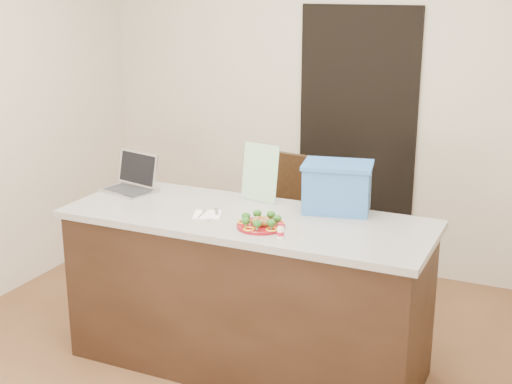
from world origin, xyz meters
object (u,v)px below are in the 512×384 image
at_px(yogurt_bottle, 281,232).
at_px(chair, 292,222).
at_px(laptop, 133,180).
at_px(napkin, 207,215).
at_px(plate, 261,226).
at_px(island, 247,292).
at_px(blue_box, 337,187).

bearing_deg(yogurt_bottle, chair, 108.73).
distance_m(yogurt_bottle, laptop, 1.24).
relative_size(napkin, yogurt_bottle, 1.88).
distance_m(plate, chair, 1.13).
relative_size(napkin, chair, 0.14).
height_order(island, blue_box, blue_box).
xyz_separation_m(island, plate, (0.15, -0.15, 0.47)).
bearing_deg(yogurt_bottle, blue_box, 77.86).
xyz_separation_m(napkin, yogurt_bottle, (0.51, -0.17, 0.03)).
height_order(laptop, blue_box, blue_box).
distance_m(island, blue_box, 0.79).
bearing_deg(yogurt_bottle, laptop, 160.25).
relative_size(plate, napkin, 1.73).
bearing_deg(island, yogurt_bottle, -39.08).
bearing_deg(chair, napkin, -87.30).
bearing_deg(laptop, napkin, -7.58).
xyz_separation_m(island, laptop, (-0.86, 0.17, 0.52)).
xyz_separation_m(napkin, blue_box, (0.63, 0.37, 0.14)).
height_order(island, yogurt_bottle, yogurt_bottle).
xyz_separation_m(plate, napkin, (-0.35, 0.06, -0.01)).
relative_size(napkin, laptop, 0.40).
xyz_separation_m(napkin, chair, (0.12, 0.99, -0.34)).
distance_m(island, laptop, 1.02).
bearing_deg(napkin, laptop, 159.07).
height_order(plate, chair, chair).
relative_size(yogurt_bottle, chair, 0.08).
bearing_deg(plate, yogurt_bottle, -33.55).
relative_size(island, yogurt_bottle, 26.30).
bearing_deg(plate, napkin, 169.70).
bearing_deg(laptop, chair, 56.81).
xyz_separation_m(plate, chair, (-0.24, 1.05, -0.34)).
distance_m(napkin, laptop, 0.71).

